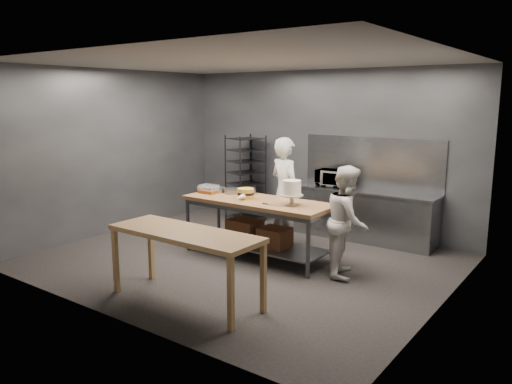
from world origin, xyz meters
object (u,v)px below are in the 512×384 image
chef_behind (285,192)px  near_counter (185,238)px  work_table (258,221)px  microwave (332,178)px  speed_rack (246,179)px  frosted_cake_stand (292,189)px  layer_cake (246,193)px  chef_right (348,221)px

chef_behind → near_counter: bearing=117.6°
work_table → near_counter: work_table is taller
microwave → work_table: bearing=-99.6°
speed_rack → frosted_cake_stand: speed_rack is taller
near_counter → chef_behind: size_ratio=1.09×
speed_rack → microwave: 1.93m
work_table → layer_cake: bearing=-170.9°
speed_rack → layer_cake: size_ratio=6.68×
work_table → chef_right: (1.50, 0.08, 0.21)m
speed_rack → chef_right: size_ratio=1.12×
chef_right → layer_cake: bearing=72.8°
work_table → layer_cake: size_ratio=9.16×
frosted_cake_stand → layer_cake: size_ratio=1.42×
near_counter → frosted_cake_stand: bearing=81.3°
near_counter → chef_right: (1.16, 2.05, -0.03)m
microwave → near_counter: bearing=-89.6°
work_table → chef_behind: size_ratio=1.30×
near_counter → speed_rack: size_ratio=1.14×
chef_behind → microwave: (0.33, 1.07, 0.13)m
work_table → microwave: 1.96m
work_table → speed_rack: bearing=131.8°
frosted_cake_stand → layer_cake: (-0.85, 0.00, -0.16)m
chef_behind → chef_right: chef_behind is taller
microwave → frosted_cake_stand: size_ratio=1.46×
near_counter → frosted_cake_stand: (0.30, 1.94, 0.34)m
chef_behind → work_table: bearing=111.0°
work_table → chef_right: size_ratio=1.53×
chef_right → speed_rack: bearing=40.2°
near_counter → layer_cake: layer_cake is taller
near_counter → chef_behind: chef_behind is taller
near_counter → chef_right: bearing=60.6°
near_counter → microwave: bearing=90.4°
chef_right → chef_behind: bearing=43.3°
near_counter → frosted_cake_stand: size_ratio=5.39×
speed_rack → chef_behind: bearing=-31.8°
chef_behind → layer_cake: size_ratio=7.03×
work_table → chef_behind: (-0.01, 0.81, 0.35)m
microwave → layer_cake: size_ratio=2.07×
work_table → frosted_cake_stand: 0.87m
near_counter → chef_behind: 2.81m
microwave → chef_right: bearing=-56.5°
near_counter → microwave: 3.86m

